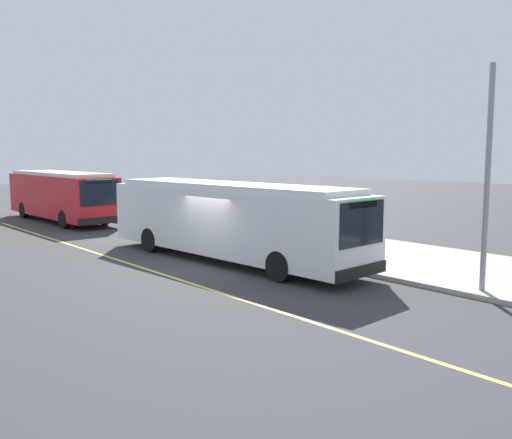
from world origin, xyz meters
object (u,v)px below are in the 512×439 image
Objects in this scene: transit_bus_second at (61,194)px; route_sign_post at (323,211)px; pedestrian_commuter at (330,227)px; transit_bus_main at (230,218)px; waiting_bench at (326,235)px.

transit_bus_second and route_sign_post have the same top height.
transit_bus_second is at bearing -172.14° from route_sign_post.
route_sign_post is 2.10m from pedestrian_commuter.
route_sign_post is 1.66× the size of pedestrian_commuter.
transit_bus_second is 6.24× the size of pedestrian_commuter.
transit_bus_main is 7.69× the size of waiting_bench.
transit_bus_main is at bearing -137.62° from route_sign_post.
route_sign_post is (18.70, 2.58, 0.34)m from transit_bus_second.
transit_bus_second is 18.12m from pedestrian_commuter.
waiting_bench is 0.57× the size of route_sign_post.
route_sign_post is at bearing 42.38° from transit_bus_main.
waiting_bench is 3.09m from route_sign_post.
transit_bus_main is 7.28× the size of pedestrian_commuter.
transit_bus_second is (-16.12, -0.22, -0.00)m from transit_bus_main.
waiting_bench is at bearing 79.73° from transit_bus_main.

